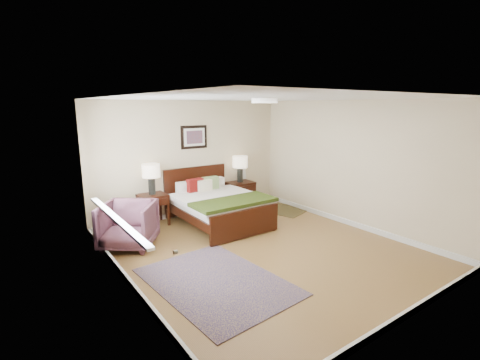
{
  "coord_description": "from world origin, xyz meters",
  "views": [
    {
      "loc": [
        -3.5,
        -4.28,
        2.37
      ],
      "look_at": [
        0.11,
        0.8,
        1.05
      ],
      "focal_mm": 26.0,
      "sensor_mm": 36.0,
      "label": 1
    }
  ],
  "objects_px": {
    "nightstand_left": "(153,201)",
    "armchair": "(128,225)",
    "bed": "(217,201)",
    "rug_persian": "(216,282)",
    "lamp_left": "(151,173)",
    "lamp_right": "(240,164)",
    "nightstand_right": "(240,192)"
  },
  "relations": [
    {
      "from": "bed",
      "to": "rug_persian",
      "type": "xyz_separation_m",
      "value": [
        -1.29,
        -2.05,
        -0.48
      ]
    },
    {
      "from": "nightstand_left",
      "to": "armchair",
      "type": "relative_size",
      "value": 0.74
    },
    {
      "from": "lamp_left",
      "to": "rug_persian",
      "type": "relative_size",
      "value": 0.28
    },
    {
      "from": "nightstand_left",
      "to": "lamp_right",
      "type": "xyz_separation_m",
      "value": [
        2.17,
        0.02,
        0.54
      ]
    },
    {
      "from": "nightstand_right",
      "to": "armchair",
      "type": "bearing_deg",
      "value": -163.98
    },
    {
      "from": "nightstand_right",
      "to": "armchair",
      "type": "height_order",
      "value": "armchair"
    },
    {
      "from": "nightstand_left",
      "to": "nightstand_right",
      "type": "xyz_separation_m",
      "value": [
        2.17,
        0.01,
        -0.14
      ]
    },
    {
      "from": "lamp_right",
      "to": "bed",
      "type": "bearing_deg",
      "value": -146.14
    },
    {
      "from": "nightstand_right",
      "to": "rug_persian",
      "type": "bearing_deg",
      "value": -130.67
    },
    {
      "from": "nightstand_left",
      "to": "nightstand_right",
      "type": "relative_size",
      "value": 1.03
    },
    {
      "from": "lamp_left",
      "to": "rug_persian",
      "type": "bearing_deg",
      "value": -94.21
    },
    {
      "from": "lamp_left",
      "to": "nightstand_right",
      "type": "bearing_deg",
      "value": -0.35
    },
    {
      "from": "nightstand_right",
      "to": "rug_persian",
      "type": "distance_m",
      "value": 3.66
    },
    {
      "from": "bed",
      "to": "nightstand_right",
      "type": "distance_m",
      "value": 1.3
    },
    {
      "from": "lamp_right",
      "to": "armchair",
      "type": "distance_m",
      "value": 3.14
    },
    {
      "from": "nightstand_left",
      "to": "lamp_right",
      "type": "distance_m",
      "value": 2.23
    },
    {
      "from": "bed",
      "to": "rug_persian",
      "type": "height_order",
      "value": "bed"
    },
    {
      "from": "nightstand_left",
      "to": "armchair",
      "type": "bearing_deg",
      "value": -132.94
    },
    {
      "from": "lamp_left",
      "to": "nightstand_left",
      "type": "bearing_deg",
      "value": -90.0
    },
    {
      "from": "lamp_left",
      "to": "rug_persian",
      "type": "distance_m",
      "value": 2.98
    },
    {
      "from": "bed",
      "to": "nightstand_left",
      "type": "distance_m",
      "value": 1.29
    },
    {
      "from": "bed",
      "to": "lamp_left",
      "type": "height_order",
      "value": "lamp_left"
    },
    {
      "from": "lamp_right",
      "to": "rug_persian",
      "type": "xyz_separation_m",
      "value": [
        -2.37,
        -2.78,
        -1.05
      ]
    },
    {
      "from": "nightstand_left",
      "to": "lamp_left",
      "type": "distance_m",
      "value": 0.56
    },
    {
      "from": "bed",
      "to": "lamp_left",
      "type": "xyz_separation_m",
      "value": [
        -1.08,
        0.73,
        0.59
      ]
    },
    {
      "from": "nightstand_right",
      "to": "lamp_left",
      "type": "relative_size",
      "value": 1.02
    },
    {
      "from": "lamp_right",
      "to": "armchair",
      "type": "height_order",
      "value": "lamp_right"
    },
    {
      "from": "lamp_left",
      "to": "armchair",
      "type": "xyz_separation_m",
      "value": [
        -0.78,
        -0.86,
        -0.68
      ]
    },
    {
      "from": "lamp_right",
      "to": "armchair",
      "type": "relative_size",
      "value": 0.7
    },
    {
      "from": "bed",
      "to": "nightstand_right",
      "type": "xyz_separation_m",
      "value": [
        1.08,
        0.71,
        -0.11
      ]
    },
    {
      "from": "lamp_right",
      "to": "armchair",
      "type": "xyz_separation_m",
      "value": [
        -2.95,
        -0.86,
        -0.66
      ]
    },
    {
      "from": "lamp_right",
      "to": "nightstand_left",
      "type": "bearing_deg",
      "value": -179.43
    }
  ]
}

